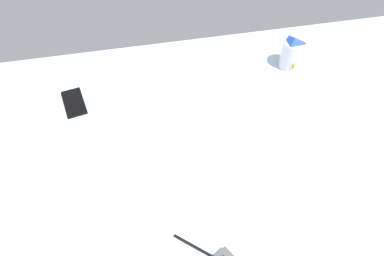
# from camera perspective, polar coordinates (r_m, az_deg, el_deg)

# --- Properties ---
(bed_mattress) EXTENTS (1.80, 1.40, 0.18)m
(bed_mattress) POSITION_cam_1_polar(r_m,az_deg,el_deg) (1.14, 10.14, -9.27)
(bed_mattress) COLOR silver
(bed_mattress) RESTS_ON ground
(snack_cup) EXTENTS (0.09, 0.10, 0.14)m
(snack_cup) POSITION_cam_1_polar(r_m,az_deg,el_deg) (1.41, 16.10, 11.58)
(snack_cup) COLOR silver
(snack_cup) RESTS_ON bed_mattress
(cell_phone) EXTENTS (0.09, 0.15, 0.01)m
(cell_phone) POSITION_cam_1_polar(r_m,az_deg,el_deg) (1.30, -18.67, 3.95)
(cell_phone) COLOR black
(cell_phone) RESTS_ON bed_mattress
(charger_cable) EXTENTS (0.13, 0.12, 0.01)m
(charger_cable) POSITION_cam_1_polar(r_m,az_deg,el_deg) (0.92, 1.80, -19.47)
(charger_cable) COLOR black
(charger_cable) RESTS_ON bed_mattress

